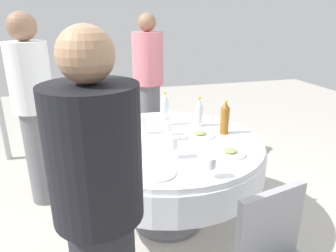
% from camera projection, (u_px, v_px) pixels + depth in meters
% --- Properties ---
extents(ground_plane, '(10.00, 10.00, 0.00)m').
position_uv_depth(ground_plane, '(168.00, 220.00, 2.60)').
color(ground_plane, '#B7B2A8').
extents(dining_table, '(1.47, 1.47, 0.74)m').
position_uv_depth(dining_table, '(168.00, 157.00, 2.40)').
color(dining_table, white).
rests_on(dining_table, ground_plane).
extents(bottle_green_rear, '(0.07, 0.07, 0.27)m').
position_uv_depth(bottle_green_rear, '(91.00, 137.00, 2.07)').
color(bottle_green_rear, '#2D6B38').
rests_on(bottle_green_rear, dining_table).
extents(bottle_clear_left, '(0.07, 0.07, 0.30)m').
position_uv_depth(bottle_clear_left, '(165.00, 110.00, 2.62)').
color(bottle_clear_left, silver).
rests_on(bottle_clear_left, dining_table).
extents(bottle_clear_front, '(0.07, 0.07, 0.26)m').
position_uv_depth(bottle_clear_front, '(199.00, 113.00, 2.61)').
color(bottle_clear_front, silver).
rests_on(bottle_clear_front, dining_table).
extents(bottle_amber_south, '(0.07, 0.07, 0.28)m').
position_uv_depth(bottle_amber_south, '(225.00, 118.00, 2.44)').
color(bottle_amber_south, '#8C5619').
rests_on(bottle_amber_south, dining_table).
extents(wine_glass_south, '(0.07, 0.07, 0.15)m').
position_uv_depth(wine_glass_south, '(142.00, 122.00, 2.44)').
color(wine_glass_south, white).
rests_on(wine_glass_south, dining_table).
extents(wine_glass_east, '(0.07, 0.07, 0.15)m').
position_uv_depth(wine_glass_east, '(173.00, 143.00, 2.02)').
color(wine_glass_east, white).
rests_on(wine_glass_east, dining_table).
extents(wine_glass_north, '(0.07, 0.07, 0.13)m').
position_uv_depth(wine_glass_north, '(211.00, 164.00, 1.77)').
color(wine_glass_north, white).
rests_on(wine_glass_north, dining_table).
extents(wine_glass_inner, '(0.06, 0.06, 0.15)m').
position_uv_depth(wine_glass_inner, '(168.00, 127.00, 2.31)').
color(wine_glass_inner, white).
rests_on(wine_glass_inner, dining_table).
extents(wine_glass_far, '(0.06, 0.06, 0.16)m').
position_uv_depth(wine_glass_far, '(165.00, 122.00, 2.41)').
color(wine_glass_far, white).
rests_on(wine_glass_far, dining_table).
extents(plate_far, '(0.20, 0.20, 0.04)m').
position_uv_depth(plate_far, '(121.00, 146.00, 2.20)').
color(plate_far, white).
rests_on(plate_far, dining_table).
extents(plate_right, '(0.21, 0.21, 0.04)m').
position_uv_depth(plate_right, '(230.00, 153.00, 2.10)').
color(plate_right, white).
rests_on(plate_right, dining_table).
extents(plate_mid, '(0.24, 0.24, 0.02)m').
position_uv_depth(plate_mid, '(156.00, 172.00, 1.85)').
color(plate_mid, white).
rests_on(plate_mid, dining_table).
extents(plate_west, '(0.23, 0.23, 0.04)m').
position_uv_depth(plate_west, '(200.00, 134.00, 2.42)').
color(plate_west, white).
rests_on(plate_west, dining_table).
extents(spoon_left, '(0.14, 0.13, 0.00)m').
position_uv_depth(spoon_left, '(97.00, 134.00, 2.45)').
color(spoon_left, silver).
rests_on(spoon_left, dining_table).
extents(fork_front, '(0.06, 0.18, 0.00)m').
position_uv_depth(fork_front, '(128.00, 127.00, 2.62)').
color(fork_front, silver).
rests_on(fork_front, dining_table).
extents(folded_napkin, '(0.15, 0.15, 0.02)m').
position_uv_depth(folded_napkin, '(145.00, 119.00, 2.78)').
color(folded_napkin, white).
rests_on(folded_napkin, dining_table).
extents(person_rear, '(0.34, 0.34, 1.67)m').
position_uv_depth(person_rear, '(34.00, 109.00, 2.62)').
color(person_rear, slate).
rests_on(person_rear, ground_plane).
extents(person_left, '(0.34, 0.34, 1.67)m').
position_uv_depth(person_left, '(148.00, 88.00, 3.45)').
color(person_left, slate).
rests_on(person_left, ground_plane).
extents(person_front, '(0.34, 0.34, 1.62)m').
position_uv_depth(person_front, '(101.00, 229.00, 1.21)').
color(person_front, '#26262B').
rests_on(person_front, ground_plane).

